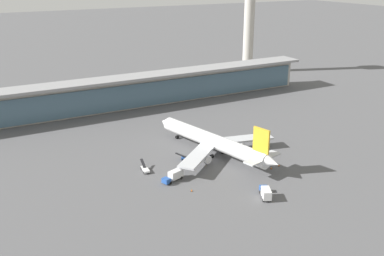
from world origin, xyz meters
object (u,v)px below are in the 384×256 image
at_px(airliner_on_stand, 215,142).
at_px(service_truck_under_wing_blue, 174,176).
at_px(safety_cone_charlie, 279,165).
at_px(service_truck_by_tail_blue, 266,192).
at_px(safety_cone_bravo, 271,168).
at_px(control_tower, 250,13).
at_px(service_truck_near_nose_blue, 188,158).
at_px(safety_cone_alpha, 192,190).
at_px(service_truck_mid_apron_white, 145,169).

relative_size(airliner_on_stand, service_truck_under_wing_blue, 7.42).
height_order(service_truck_under_wing_blue, safety_cone_charlie, service_truck_under_wing_blue).
height_order(service_truck_under_wing_blue, service_truck_by_tail_blue, same).
height_order(airliner_on_stand, safety_cone_charlie, airliner_on_stand).
relative_size(service_truck_under_wing_blue, safety_cone_bravo, 10.93).
bearing_deg(control_tower, service_truck_under_wing_blue, -133.23).
distance_m(service_truck_near_nose_blue, safety_cone_bravo, 28.35).
relative_size(airliner_on_stand, safety_cone_alpha, 81.05).
xyz_separation_m(service_truck_near_nose_blue, safety_cone_bravo, (20.94, -19.10, -0.49)).
bearing_deg(service_truck_by_tail_blue, service_truck_mid_apron_white, 126.08).
bearing_deg(service_truck_near_nose_blue, safety_cone_alpha, -114.59).
height_order(service_truck_under_wing_blue, safety_cone_alpha, service_truck_under_wing_blue).
bearing_deg(safety_cone_bravo, service_truck_under_wing_blue, 166.53).
height_order(airliner_on_stand, service_truck_under_wing_blue, airliner_on_stand).
bearing_deg(airliner_on_stand, control_tower, 50.16).
height_order(service_truck_near_nose_blue, safety_cone_charlie, service_truck_near_nose_blue).
bearing_deg(safety_cone_bravo, safety_cone_alpha, -177.81).
height_order(airliner_on_stand, service_truck_by_tail_blue, airliner_on_stand).
bearing_deg(airliner_on_stand, safety_cone_bravo, -61.77).
xyz_separation_m(safety_cone_bravo, safety_cone_charlie, (3.56, 0.54, 0.00)).
height_order(service_truck_mid_apron_white, safety_cone_charlie, service_truck_mid_apron_white).
bearing_deg(service_truck_mid_apron_white, service_truck_under_wing_blue, -63.01).
bearing_deg(safety_cone_alpha, control_tower, 49.31).
xyz_separation_m(service_truck_by_tail_blue, safety_cone_charlie, (16.97, 15.05, -1.37)).
height_order(service_truck_by_tail_blue, safety_cone_alpha, service_truck_by_tail_blue).
distance_m(control_tower, safety_cone_alpha, 166.22).
height_order(service_truck_near_nose_blue, service_truck_by_tail_blue, service_truck_by_tail_blue).
distance_m(service_truck_under_wing_blue, control_tower, 160.59).
xyz_separation_m(service_truck_near_nose_blue, service_truck_by_tail_blue, (7.53, -33.61, 0.88)).
bearing_deg(safety_cone_bravo, service_truck_near_nose_blue, 137.63).
distance_m(service_truck_by_tail_blue, safety_cone_bravo, 19.80).
distance_m(control_tower, safety_cone_bravo, 147.86).
height_order(service_truck_near_nose_blue, safety_cone_alpha, service_truck_near_nose_blue).
relative_size(service_truck_near_nose_blue, safety_cone_alpha, 9.41).
bearing_deg(service_truck_near_nose_blue, safety_cone_bravo, -42.37).
bearing_deg(service_truck_by_tail_blue, service_truck_under_wing_blue, 129.74).
xyz_separation_m(service_truck_near_nose_blue, service_truck_under_wing_blue, (-10.87, -11.48, 0.88)).
xyz_separation_m(service_truck_mid_apron_white, service_truck_by_tail_blue, (23.66, -32.47, 0.88)).
relative_size(service_truck_near_nose_blue, service_truck_by_tail_blue, 0.87).
bearing_deg(service_truck_by_tail_blue, service_truck_near_nose_blue, 102.62).
height_order(airliner_on_stand, safety_cone_alpha, airliner_on_stand).
height_order(service_truck_mid_apron_white, service_truck_by_tail_blue, service_truck_by_tail_blue).
bearing_deg(airliner_on_stand, service_truck_near_nose_blue, 179.66).
relative_size(service_truck_under_wing_blue, control_tower, 0.12).
distance_m(service_truck_by_tail_blue, safety_cone_alpha, 21.50).
distance_m(airliner_on_stand, service_truck_by_tail_blue, 33.84).
height_order(safety_cone_alpha, safety_cone_bravo, same).
height_order(safety_cone_bravo, safety_cone_charlie, same).
relative_size(control_tower, safety_cone_alpha, 94.15).
bearing_deg(service_truck_by_tail_blue, safety_cone_alpha, 141.52).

